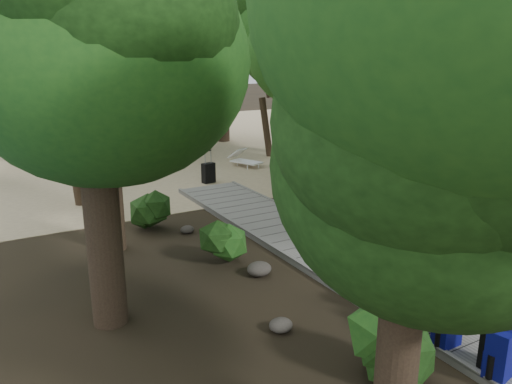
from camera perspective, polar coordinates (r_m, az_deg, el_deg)
ground at (r=10.91m, az=9.93°, el=-8.04°), size 120.00×120.00×0.00m
sand_beach at (r=24.87m, az=-14.26°, el=5.04°), size 40.00×22.00×0.02m
boardwalk at (r=11.61m, az=6.79°, el=-6.11°), size 2.00×12.00×0.12m
backpack_left_a at (r=7.69m, az=26.26°, el=-15.89°), size 0.46×0.37×0.78m
backpack_left_b at (r=7.87m, az=25.54°, el=-15.69°), size 0.35×0.26×0.63m
backpack_left_c at (r=8.13m, az=21.06°, el=-13.81°), size 0.39×0.28×0.71m
backpack_left_d at (r=8.98m, az=14.30°, el=-10.89°), size 0.39×0.31×0.54m
backpack_right_c at (r=9.31m, az=25.57°, el=-10.67°), size 0.43×0.34×0.65m
backpack_right_d at (r=9.56m, az=24.41°, el=-9.97°), size 0.46×0.39×0.61m
duffel_right_khaki at (r=9.91m, az=21.17°, el=-9.48°), size 0.56×0.65×0.36m
duffel_right_black at (r=10.33m, az=17.64°, el=-7.82°), size 0.58×0.80×0.46m
suitcase_on_boardwalk at (r=8.46m, az=18.87°, el=-12.48°), size 0.46×0.28×0.68m
lone_suitcase_on_sand at (r=17.26m, az=-5.46°, el=2.18°), size 0.48×0.34×0.69m
hat_brown at (r=7.69m, az=26.20°, el=-13.40°), size 0.35×0.35×0.11m
hat_white at (r=7.92m, az=21.38°, el=-11.30°), size 0.35×0.35×0.12m
kayak at (r=19.06m, az=-17.75°, el=2.26°), size 0.96×3.52×0.35m
sun_lounger at (r=19.72m, az=-1.10°, el=3.82°), size 1.29×2.00×0.62m
tree_right_c at (r=13.67m, az=17.48°, el=13.23°), size 4.55×4.55×7.88m
tree_right_d at (r=16.66m, az=14.82°, el=19.00°), size 5.97×5.97×10.95m
tree_right_e at (r=18.21m, az=7.15°, el=15.24°), size 4.75×4.75×8.55m
tree_right_f at (r=21.45m, az=6.84°, el=15.81°), size 5.01×5.01×8.95m
tree_left_a at (r=4.83m, az=17.42°, el=0.55°), size 3.75×3.75×6.25m
tree_left_b at (r=7.83m, az=-18.47°, el=12.71°), size 4.48×4.48×8.07m
tree_left_c at (r=11.17m, az=-17.16°, el=11.40°), size 4.19×4.19×7.29m
tree_back_a at (r=23.71m, az=-18.86°, el=14.69°), size 4.99×4.99×8.63m
tree_back_b at (r=25.23m, az=-12.01°, el=18.09°), size 6.28×6.28×11.21m
tree_back_c at (r=25.40m, az=-3.92°, el=16.06°), size 5.10×5.10×9.18m
tree_back_d at (r=22.57m, az=-27.04°, el=14.14°), size 5.31×5.31×8.85m
palm_right_a at (r=16.53m, az=4.81°, el=13.29°), size 4.34×4.34×7.39m
palm_right_b at (r=21.64m, az=1.25°, el=14.16°), size 3.95×3.95×7.63m
palm_right_c at (r=22.73m, az=-5.84°, el=12.65°), size 4.05×4.05×6.45m
palm_left_a at (r=14.98m, az=-21.52°, el=11.82°), size 4.56×4.56×7.25m
rock_left_b at (r=8.30m, az=2.85°, el=-14.96°), size 0.39×0.35×0.22m
rock_left_c at (r=10.15m, az=0.37°, el=-8.77°), size 0.51×0.46×0.28m
rock_left_d at (r=12.58m, az=-7.87°, el=-4.26°), size 0.34×0.31×0.19m
rock_right_b at (r=12.27m, az=22.53°, el=-5.69°), size 0.47×0.42×0.26m
rock_right_c at (r=13.05m, az=13.05°, el=-3.77°), size 0.36×0.32×0.20m
rock_right_d at (r=15.58m, az=8.45°, el=-0.16°), size 0.57×0.52×0.32m
shrub_left_a at (r=7.28m, az=14.56°, el=-16.41°), size 1.16×1.16×1.05m
shrub_left_b at (r=10.51m, az=-3.85°, el=-6.24°), size 0.95×0.95×0.85m
shrub_left_c at (r=12.95m, az=-11.85°, el=-2.08°), size 1.06×1.06×0.95m
shrub_right_b at (r=13.85m, az=11.76°, el=-0.68°), size 1.19×1.19×1.07m
shrub_right_c at (r=15.95m, az=5.11°, el=1.34°), size 0.96×0.96×0.87m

